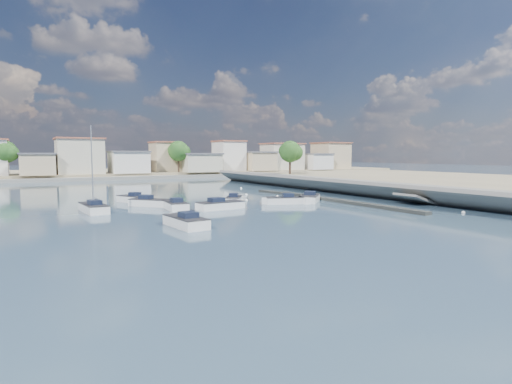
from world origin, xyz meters
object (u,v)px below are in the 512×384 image
motorboat_a (184,222)px  motorboat_f (131,199)px  motorboat_c (282,201)px  motorboat_e (175,206)px  motorboat_g (151,203)px  motorboat_b (234,200)px  motorboat_d (309,199)px  sailboat (93,208)px  motorboat_h (223,205)px

motorboat_a → motorboat_f: same height
motorboat_f → motorboat_a: bearing=-90.7°
motorboat_c → motorboat_e: (-12.70, 1.55, -0.00)m
motorboat_c → motorboat_g: same height
motorboat_b → motorboat_e: bearing=-166.1°
motorboat_g → motorboat_a: bearing=-95.0°
motorboat_a → motorboat_g: 14.83m
motorboat_a → motorboat_d: size_ratio=1.11×
motorboat_b → motorboat_f: size_ratio=0.96×
motorboat_e → sailboat: sailboat is taller
motorboat_c → motorboat_e: bearing=173.0°
motorboat_b → motorboat_c: 5.83m
motorboat_h → sailboat: size_ratio=0.64×
motorboat_d → motorboat_f: same height
motorboat_b → sailboat: bearing=180.0°
motorboat_f → motorboat_e: bearing=-73.8°
motorboat_b → sailboat: size_ratio=0.48×
motorboat_d → sailboat: sailboat is taller
motorboat_h → sailboat: sailboat is taller
motorboat_b → motorboat_a: bearing=-129.7°
motorboat_c → sailboat: 21.05m
motorboat_b → motorboat_f: same height
motorboat_a → motorboat_b: 17.06m
motorboat_b → motorboat_e: size_ratio=0.83×
motorboat_a → motorboat_g: same height
motorboat_e → motorboat_d: bearing=-5.0°
motorboat_c → motorboat_h: size_ratio=0.85×
motorboat_d → motorboat_g: 18.91m
motorboat_a → motorboat_e: (2.83, 11.11, -0.00)m
motorboat_b → motorboat_h: 5.62m
motorboat_e → motorboat_f: same height
motorboat_f → motorboat_g: size_ratio=0.99×
motorboat_a → motorboat_f: 20.05m
motorboat_b → motorboat_h: bearing=-128.8°
motorboat_c → motorboat_h: same height
motorboat_f → motorboat_h: (7.14, -11.31, 0.00)m
motorboat_c → motorboat_d: same height
motorboat_c → motorboat_f: same height
motorboat_d → sailboat: (-24.71, 3.46, 0.04)m
motorboat_d → motorboat_b: bearing=158.1°
motorboat_e → motorboat_h: (4.55, -2.38, 0.00)m
motorboat_c → motorboat_f: bearing=145.6°
motorboat_e → motorboat_g: size_ratio=1.15×
motorboat_a → motorboat_d: bearing=26.4°
motorboat_c → sailboat: sailboat is taller
motorboat_f → motorboat_g: (1.05, -5.28, 0.00)m
motorboat_b → motorboat_d: size_ratio=0.85×
motorboat_h → motorboat_d: bearing=4.4°
motorboat_e → sailboat: size_ratio=0.58×
motorboat_a → motorboat_f: size_ratio=1.26×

